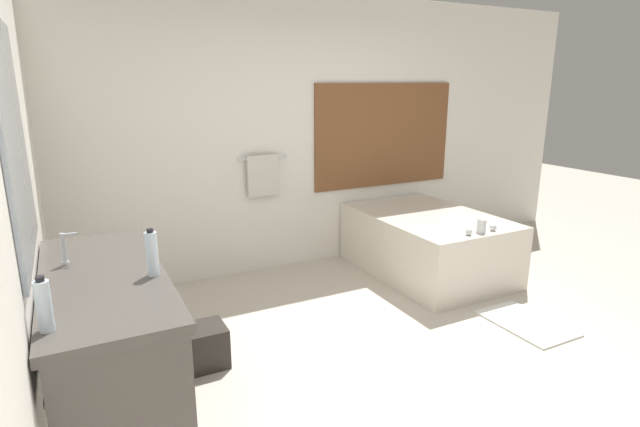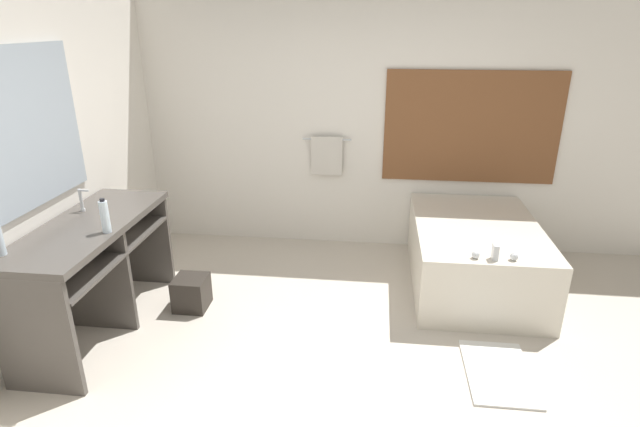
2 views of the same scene
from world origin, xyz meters
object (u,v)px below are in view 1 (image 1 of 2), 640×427
Objects in this scene: bathtub at (427,240)px; water_bottle_1 at (152,253)px; water_bottle_2 at (44,306)px; waste_bin at (206,346)px.

water_bottle_1 is (-2.78, -1.19, 0.68)m from bathtub.
waste_bin is (0.84, 0.92, -0.86)m from water_bottle_2.
bathtub is at bearing 26.28° from water_bottle_2.
water_bottle_1 is 1.08× the size of water_bottle_2.
water_bottle_1 reaches higher than water_bottle_2.
waste_bin is (-2.42, -0.69, -0.19)m from bathtub.
bathtub is at bearing 23.17° from water_bottle_1.
bathtub is 6.91× the size of water_bottle_2.
water_bottle_1 is at bearing -125.51° from waste_bin.
water_bottle_1 reaches higher than waste_bin.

